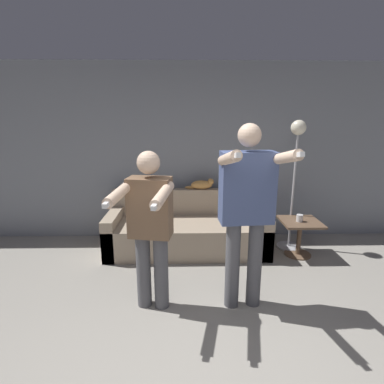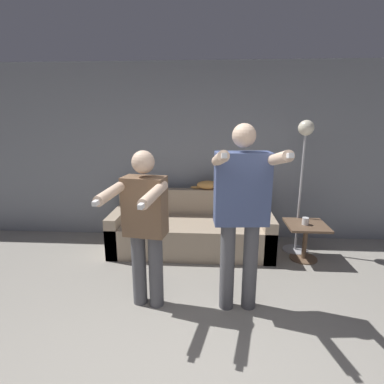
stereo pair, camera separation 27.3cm
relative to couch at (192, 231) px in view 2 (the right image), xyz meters
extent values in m
cube|color=gray|center=(0.12, 0.52, 1.04)|extent=(10.00, 0.05, 2.60)
cube|color=tan|center=(0.00, -0.04, -0.05)|extent=(2.20, 0.86, 0.42)
cube|color=tan|center=(0.00, 0.32, 0.35)|extent=(2.20, 0.14, 0.38)
cube|color=tan|center=(-1.02, -0.04, 0.02)|extent=(0.16, 0.86, 0.56)
cube|color=tan|center=(1.02, -0.04, 0.02)|extent=(0.16, 0.86, 0.56)
cylinder|color=#56565B|center=(-0.44, -1.31, 0.11)|extent=(0.14, 0.14, 0.75)
cylinder|color=#56565B|center=(-0.27, -1.34, 0.11)|extent=(0.14, 0.14, 0.75)
cube|color=brown|center=(-0.35, -1.33, 0.76)|extent=(0.42, 0.28, 0.56)
sphere|color=beige|center=(-0.35, -1.33, 1.18)|extent=(0.21, 0.21, 0.21)
cylinder|color=beige|center=(-0.58, -1.54, 0.96)|extent=(0.17, 0.51, 0.13)
cube|color=white|center=(-0.62, -1.79, 0.94)|extent=(0.06, 0.13, 0.05)
cylinder|color=beige|center=(-0.21, -1.60, 0.96)|extent=(0.17, 0.51, 0.13)
cube|color=white|center=(-0.25, -1.85, 0.94)|extent=(0.06, 0.13, 0.05)
cylinder|color=#56565B|center=(0.43, -1.34, 0.18)|extent=(0.14, 0.14, 0.88)
cylinder|color=#56565B|center=(0.65, -1.32, 0.18)|extent=(0.14, 0.14, 0.88)
cube|color=#475684|center=(0.54, -1.33, 0.95)|extent=(0.51, 0.26, 0.66)
sphere|color=beige|center=(0.54, -1.33, 1.42)|extent=(0.21, 0.21, 0.21)
cylinder|color=beige|center=(0.33, -1.59, 1.25)|extent=(0.13, 0.51, 0.19)
cube|color=white|center=(0.34, -1.83, 1.30)|extent=(0.05, 0.13, 0.06)
cylinder|color=beige|center=(0.79, -1.55, 1.25)|extent=(0.13, 0.51, 0.19)
cube|color=white|center=(0.81, -1.80, 1.30)|extent=(0.05, 0.13, 0.06)
ellipsoid|color=tan|center=(0.21, 0.32, 0.60)|extent=(0.31, 0.11, 0.13)
sphere|color=tan|center=(0.34, 0.32, 0.64)|extent=(0.09, 0.09, 0.09)
ellipsoid|color=tan|center=(0.05, 0.34, 0.56)|extent=(0.17, 0.04, 0.04)
cone|color=tan|center=(0.33, 0.31, 0.68)|extent=(0.03, 0.03, 0.03)
cone|color=tan|center=(0.33, 0.34, 0.68)|extent=(0.03, 0.03, 0.03)
cylinder|color=#B2B2B7|center=(1.46, 0.02, -0.25)|extent=(0.34, 0.34, 0.02)
cylinder|color=#B2B2B7|center=(1.46, 0.02, 0.56)|extent=(0.03, 0.03, 1.64)
sphere|color=white|center=(1.46, 0.02, 1.43)|extent=(0.20, 0.20, 0.20)
cylinder|color=brown|center=(1.50, -0.24, -0.26)|extent=(0.35, 0.35, 0.02)
cylinder|color=brown|center=(1.50, -0.24, -0.03)|extent=(0.06, 0.06, 0.46)
cube|color=brown|center=(1.50, -0.24, 0.21)|extent=(0.50, 0.50, 0.03)
cylinder|color=white|center=(1.48, -0.26, 0.27)|extent=(0.08, 0.08, 0.09)
camera|label=1|loc=(-0.02, -3.97, 1.58)|focal=28.00mm
camera|label=2|loc=(0.25, -3.96, 1.58)|focal=28.00mm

